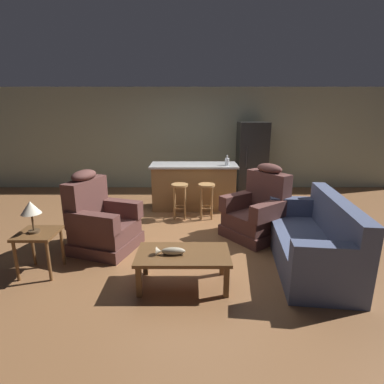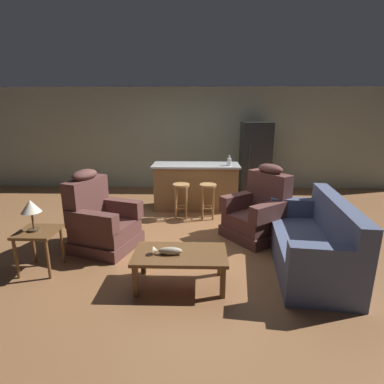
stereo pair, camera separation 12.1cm
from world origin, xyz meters
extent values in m
plane|color=brown|center=(0.00, 0.00, 0.00)|extent=(12.00, 12.00, 0.00)
cube|color=#9EA88E|center=(0.00, 3.12, 1.30)|extent=(12.00, 0.05, 2.60)
cube|color=brown|center=(-0.14, -1.60, 0.40)|extent=(1.10, 0.60, 0.04)
cube|color=brown|center=(-0.63, -1.84, 0.19)|extent=(0.06, 0.06, 0.38)
cube|color=brown|center=(0.35, -1.84, 0.19)|extent=(0.06, 0.06, 0.38)
cube|color=brown|center=(-0.63, -1.36, 0.19)|extent=(0.06, 0.06, 0.38)
cube|color=brown|center=(0.35, -1.36, 0.19)|extent=(0.06, 0.06, 0.38)
cube|color=#4C3823|center=(-0.25, -1.64, 0.43)|extent=(0.22, 0.07, 0.01)
ellipsoid|color=tan|center=(-0.25, -1.64, 0.46)|extent=(0.28, 0.09, 0.09)
cone|color=tan|center=(-0.42, -1.64, 0.46)|extent=(0.06, 0.10, 0.10)
cube|color=#4C5675|center=(1.53, -1.12, 0.10)|extent=(1.06, 1.99, 0.20)
cube|color=#4C5675|center=(1.53, -1.12, 0.31)|extent=(1.06, 1.99, 0.22)
cube|color=#4C5675|center=(1.85, -1.15, 0.68)|extent=(0.42, 1.91, 0.52)
cube|color=#4C5675|center=(1.43, -1.96, 0.56)|extent=(0.86, 0.30, 0.28)
cube|color=#4C5675|center=(1.63, -0.27, 0.56)|extent=(0.86, 0.30, 0.28)
cube|color=brown|center=(-1.33, -0.63, 0.09)|extent=(1.06, 1.06, 0.18)
cube|color=brown|center=(-1.33, -0.63, 0.30)|extent=(1.00, 0.97, 0.24)
cube|color=brown|center=(-1.62, -0.53, 0.74)|extent=(0.47, 0.79, 0.64)
ellipsoid|color=brown|center=(-1.62, -0.53, 1.12)|extent=(0.40, 0.52, 0.16)
cube|color=brown|center=(-1.21, -0.32, 0.55)|extent=(0.81, 0.43, 0.26)
cube|color=brown|center=(-1.42, -0.95, 0.55)|extent=(0.81, 0.43, 0.26)
cube|color=brown|center=(0.99, -0.17, 0.09)|extent=(1.18, 1.18, 0.18)
cube|color=brown|center=(0.99, -0.17, 0.30)|extent=(1.09, 1.08, 0.24)
cube|color=brown|center=(1.23, 0.01, 0.74)|extent=(0.65, 0.75, 0.64)
ellipsoid|color=brown|center=(1.23, 0.01, 1.12)|extent=(0.49, 0.53, 0.16)
cube|color=brown|center=(1.17, -0.45, 0.55)|extent=(0.74, 0.63, 0.26)
cube|color=brown|center=(0.78, 0.08, 0.55)|extent=(0.74, 0.63, 0.26)
cube|color=brown|center=(-1.99, -1.31, 0.54)|extent=(0.48, 0.48, 0.04)
cylinder|color=brown|center=(-2.19, -1.51, 0.26)|extent=(0.04, 0.04, 0.52)
cylinder|color=brown|center=(-1.79, -1.51, 0.26)|extent=(0.04, 0.04, 0.52)
cylinder|color=brown|center=(-2.19, -1.11, 0.26)|extent=(0.04, 0.04, 0.52)
cylinder|color=brown|center=(-1.79, -1.11, 0.26)|extent=(0.04, 0.04, 0.52)
cylinder|color=#4C3823|center=(-2.02, -1.32, 0.58)|extent=(0.14, 0.14, 0.03)
cylinder|color=#4C3823|center=(-2.02, -1.32, 0.70)|extent=(0.02, 0.02, 0.22)
cone|color=beige|center=(-2.02, -1.32, 0.89)|extent=(0.24, 0.24, 0.16)
cube|color=olive|center=(0.00, 1.35, 0.45)|extent=(1.71, 0.63, 0.91)
cube|color=#B2B2B2|center=(0.00, 1.35, 0.93)|extent=(1.80, 0.70, 0.04)
cylinder|color=#A87A47|center=(-0.27, 0.72, 0.66)|extent=(0.32, 0.32, 0.04)
torus|color=#A87A47|center=(-0.27, 0.72, 0.22)|extent=(0.23, 0.23, 0.02)
cylinder|color=#A87A47|center=(-0.37, 0.62, 0.32)|extent=(0.04, 0.04, 0.64)
cylinder|color=#A87A47|center=(-0.17, 0.62, 0.32)|extent=(0.04, 0.04, 0.64)
cylinder|color=#A87A47|center=(-0.37, 0.82, 0.32)|extent=(0.04, 0.04, 0.64)
cylinder|color=#A87A47|center=(-0.17, 0.82, 0.32)|extent=(0.04, 0.04, 0.64)
cylinder|color=#A87A47|center=(0.24, 0.72, 0.66)|extent=(0.32, 0.32, 0.04)
torus|color=#A87A47|center=(0.24, 0.72, 0.22)|extent=(0.23, 0.23, 0.02)
cylinder|color=#A87A47|center=(0.14, 0.62, 0.32)|extent=(0.04, 0.04, 0.64)
cylinder|color=#A87A47|center=(0.34, 0.62, 0.32)|extent=(0.04, 0.04, 0.64)
cylinder|color=#A87A47|center=(0.14, 0.82, 0.32)|extent=(0.04, 0.04, 0.64)
cylinder|color=#A87A47|center=(0.34, 0.82, 0.32)|extent=(0.04, 0.04, 0.64)
cube|color=black|center=(1.44, 2.55, 0.88)|extent=(0.70, 0.66, 1.76)
cylinder|color=#333338|center=(1.25, 2.20, 0.97)|extent=(0.02, 0.02, 0.50)
cylinder|color=silver|center=(0.68, 1.22, 1.02)|extent=(0.09, 0.09, 0.15)
cylinder|color=silver|center=(0.68, 1.22, 1.13)|extent=(0.03, 0.03, 0.06)
camera|label=1|loc=(-0.04, -4.80, 2.05)|focal=28.00mm
camera|label=2|loc=(0.08, -4.80, 2.05)|focal=28.00mm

